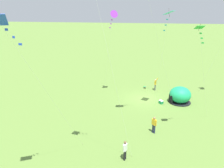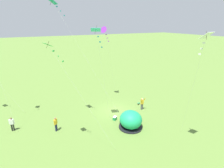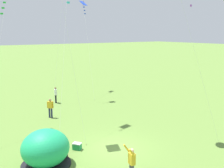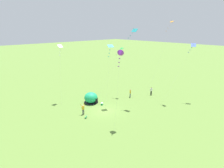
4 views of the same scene
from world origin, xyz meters
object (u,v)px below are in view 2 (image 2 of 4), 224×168
object	(u,v)px
person_watching_sky	(12,123)
person_near_tent	(56,123)
kite_green	(53,51)
kite_cyan	(97,33)
cooler_box	(115,118)
kite_purple	(105,31)
kite_teal	(55,6)
person_arms_raised	(142,103)
popup_tent	(131,120)
kite_white	(205,40)
toddler_crawling	(139,103)

from	to	relation	value
person_watching_sky	person_near_tent	world-z (taller)	same
kite_green	kite_cyan	bearing A→B (deg)	-65.11
cooler_box	kite_purple	distance (m)	12.46
kite_green	kite_teal	bearing A→B (deg)	-17.49
person_near_tent	kite_purple	world-z (taller)	kite_purple
cooler_box	person_arms_raised	xyz separation A→B (m)	(0.66, -4.77, 0.78)
popup_tent	person_near_tent	xyz separation A→B (m)	(3.38, 7.95, -0.03)
kite_white	person_near_tent	bearing A→B (deg)	49.21
kite_white	kite_cyan	world-z (taller)	kite_cyan
kite_white	kite_teal	xyz separation A→B (m)	(10.70, 9.11, 2.93)
cooler_box	kite_teal	distance (m)	14.54
kite_teal	kite_green	xyz separation A→B (m)	(-4.69, 1.48, -3.83)
toddler_crawling	kite_white	size ratio (longest dim) A/B	0.05
person_arms_raised	kite_green	distance (m)	14.88
kite_purple	kite_green	size ratio (longest dim) A/B	1.08
person_arms_raised	kite_white	size ratio (longest dim) A/B	0.17
toddler_crawling	kite_purple	bearing A→B (deg)	38.56
kite_green	person_arms_raised	bearing A→B (deg)	-76.59
popup_tent	person_arms_raised	distance (m)	4.96
toddler_crawling	popup_tent	bearing A→B (deg)	135.54
popup_tent	cooler_box	xyz separation A→B (m)	(2.37, 0.84, -0.78)
toddler_crawling	person_near_tent	distance (m)	12.48
popup_tent	kite_cyan	xyz separation A→B (m)	(2.49, 2.97, 9.77)
kite_white	kite_green	world-z (taller)	kite_white
toddler_crawling	kite_white	distance (m)	14.71
toddler_crawling	kite_purple	distance (m)	11.88
person_near_tent	kite_teal	distance (m)	12.64
popup_tent	kite_purple	xyz separation A→B (m)	(8.87, -1.00, 9.69)
toddler_crawling	kite_green	world-z (taller)	kite_green
person_near_tent	kite_purple	bearing A→B (deg)	-58.49
person_arms_raised	kite_teal	bearing A→B (deg)	79.76
person_arms_raised	kite_white	world-z (taller)	kite_white
popup_tent	person_arms_raised	world-z (taller)	popup_tent
person_arms_raised	kite_white	bearing A→B (deg)	172.04
cooler_box	kite_cyan	bearing A→B (deg)	86.81
person_watching_sky	kite_green	distance (m)	11.17
person_watching_sky	kite_purple	bearing A→B (deg)	-76.67
popup_tent	kite_teal	size ratio (longest dim) A/B	0.20
kite_white	person_arms_raised	bearing A→B (deg)	-7.96
kite_purple	kite_teal	bearing A→B (deg)	118.24
kite_teal	kite_green	world-z (taller)	kite_teal
person_watching_sky	kite_cyan	distance (m)	13.96
kite_green	kite_white	bearing A→B (deg)	-119.60
popup_tent	toddler_crawling	xyz separation A→B (m)	(4.54, -4.45, -0.82)
kite_purple	kite_green	bearing A→B (deg)	134.29
person_near_tent	kite_white	distance (m)	16.99
person_near_tent	kite_white	xyz separation A→B (m)	(-9.19, -10.65, 9.53)
person_arms_raised	kite_cyan	xyz separation A→B (m)	(-0.54, 6.90, 9.77)
cooler_box	kite_white	world-z (taller)	kite_white
kite_purple	person_watching_sky	bearing A→B (deg)	103.33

